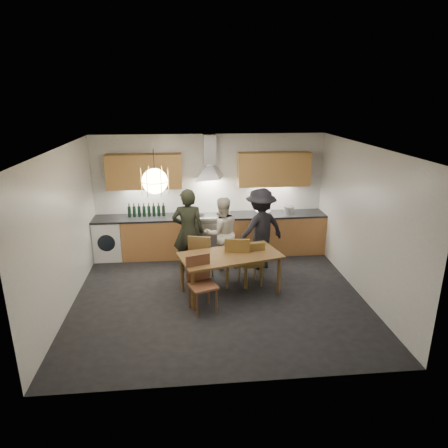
{
  "coord_description": "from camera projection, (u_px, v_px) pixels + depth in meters",
  "views": [
    {
      "loc": [
        -0.53,
        -6.29,
        3.39
      ],
      "look_at": [
        0.13,
        0.4,
        1.2
      ],
      "focal_mm": 32.0,
      "sensor_mm": 36.0,
      "label": 1
    }
  ],
  "objects": [
    {
      "name": "wine_bottles",
      "position": [
        146.0,
        210.0,
        8.5
      ],
      "size": [
        0.79,
        0.07,
        0.29
      ],
      "color": "black",
      "rests_on": "counter_run"
    },
    {
      "name": "person_right",
      "position": [
        260.0,
        229.0,
        7.97
      ],
      "size": [
        1.23,
        1.0,
        1.65
      ],
      "primitive_type": "imported",
      "rotation": [
        0.0,
        0.0,
        3.56
      ],
      "color": "black",
      "rests_on": "ground"
    },
    {
      "name": "person_left",
      "position": [
        188.0,
        232.0,
        7.73
      ],
      "size": [
        0.67,
        0.48,
        1.71
      ],
      "primitive_type": "imported",
      "rotation": [
        0.0,
        0.0,
        3.03
      ],
      "color": "black",
      "rests_on": "ground"
    },
    {
      "name": "counter_run",
      "position": [
        212.0,
        235.0,
        8.76
      ],
      "size": [
        5.0,
        0.62,
        0.9
      ],
      "color": "tan",
      "rests_on": "ground"
    },
    {
      "name": "chair_front",
      "position": [
        201.0,
        279.0,
        6.49
      ],
      "size": [
        0.53,
        0.53,
        0.92
      ],
      "rotation": [
        0.0,
        0.0,
        0.34
      ],
      "color": "brown",
      "rests_on": "ground"
    },
    {
      "name": "wall_fixtures",
      "position": [
        210.0,
        170.0,
        8.43
      ],
      "size": [
        4.3,
        0.54,
        1.1
      ],
      "color": "tan",
      "rests_on": "ground"
    },
    {
      "name": "person_mid",
      "position": [
        222.0,
        233.0,
        8.0
      ],
      "size": [
        0.83,
        0.71,
        1.48
      ],
      "primitive_type": "imported",
      "rotation": [
        0.0,
        0.0,
        3.37
      ],
      "color": "beige",
      "rests_on": "ground"
    },
    {
      "name": "chair_back_right",
      "position": [
        252.0,
        261.0,
        7.27
      ],
      "size": [
        0.46,
        0.46,
        0.87
      ],
      "rotation": [
        0.0,
        0.0,
        3.34
      ],
      "color": "brown",
      "rests_on": "ground"
    },
    {
      "name": "chair_back_mid",
      "position": [
        237.0,
        259.0,
        7.2
      ],
      "size": [
        0.5,
        0.5,
        0.98
      ],
      "rotation": [
        0.0,
        0.0,
        2.99
      ],
      "color": "brown",
      "rests_on": "ground"
    },
    {
      "name": "mixing_bowl",
      "position": [
        263.0,
        212.0,
        8.7
      ],
      "size": [
        0.42,
        0.42,
        0.08
      ],
      "primitive_type": "imported",
      "rotation": [
        0.0,
        0.0,
        0.41
      ],
      "color": "silver",
      "rests_on": "counter_run"
    },
    {
      "name": "pendant_lamp",
      "position": [
        155.0,
        181.0,
        6.21
      ],
      "size": [
        0.43,
        0.43,
        0.7
      ],
      "color": "black",
      "rests_on": "ground"
    },
    {
      "name": "room_shell",
      "position": [
        218.0,
        202.0,
        6.52
      ],
      "size": [
        5.02,
        4.52,
        2.61
      ],
      "color": "white",
      "rests_on": "ground"
    },
    {
      "name": "dining_table",
      "position": [
        230.0,
        259.0,
        6.99
      ],
      "size": [
        1.89,
        1.28,
        0.73
      ],
      "rotation": [
        0.0,
        0.0,
        0.26
      ],
      "color": "brown",
      "rests_on": "ground"
    },
    {
      "name": "range_stove",
      "position": [
        211.0,
        235.0,
        8.76
      ],
      "size": [
        0.9,
        0.6,
        0.92
      ],
      "color": "silver",
      "rests_on": "ground"
    },
    {
      "name": "chair_back_left",
      "position": [
        201.0,
        255.0,
        7.46
      ],
      "size": [
        0.51,
        0.51,
        0.93
      ],
      "rotation": [
        0.0,
        0.0,
        2.88
      ],
      "color": "brown",
      "rests_on": "ground"
    },
    {
      "name": "ground",
      "position": [
        219.0,
        296.0,
        7.05
      ],
      "size": [
        5.0,
        5.0,
        0.0
      ],
      "primitive_type": "plane",
      "color": "black",
      "rests_on": "ground"
    },
    {
      "name": "stock_pot",
      "position": [
        289.0,
        210.0,
        8.73
      ],
      "size": [
        0.25,
        0.25,
        0.15
      ],
      "primitive_type": "cylinder",
      "rotation": [
        0.0,
        0.0,
        0.12
      ],
      "color": "silver",
      "rests_on": "counter_run"
    }
  ]
}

